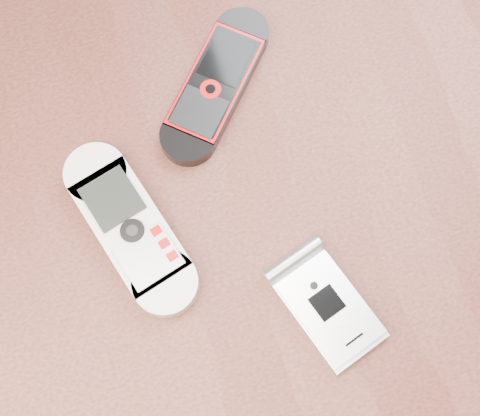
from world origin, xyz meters
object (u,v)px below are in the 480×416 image
at_px(motorola_razr, 328,307).
at_px(nokia_black_red, 216,84).
at_px(table, 235,244).
at_px(nokia_white, 130,228).

bearing_deg(motorola_razr, nokia_black_red, 79.63).
distance_m(table, motorola_razr, 0.16).
relative_size(nokia_white, motorola_razr, 1.60).
xyz_separation_m(nokia_white, motorola_razr, (0.14, -0.11, -0.00)).
xyz_separation_m(nokia_black_red, motorola_razr, (0.03, -0.22, -0.00)).
bearing_deg(nokia_black_red, motorola_razr, -40.77).
relative_size(nokia_white, nokia_black_red, 1.03).
distance_m(nokia_white, motorola_razr, 0.18).
height_order(table, motorola_razr, motorola_razr).
relative_size(table, nokia_black_red, 7.36).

